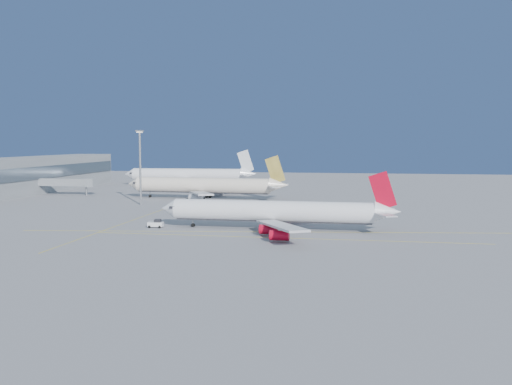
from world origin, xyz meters
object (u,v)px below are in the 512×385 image
object	(u,v)px
airliner_third	(190,175)
pushback_tug	(156,224)
light_mast	(140,161)
airliner_etihad	(206,186)
airliner_virgin	(277,212)

from	to	relation	value
airliner_third	pushback_tug	size ratio (longest dim) A/B	16.95
light_mast	airliner_etihad	bearing A→B (deg)	54.55
airliner_etihad	airliner_third	size ratio (longest dim) A/B	0.97
airliner_virgin	airliner_etihad	bearing A→B (deg)	119.13
pushback_tug	light_mast	bearing A→B (deg)	112.34
airliner_third	airliner_virgin	bearing A→B (deg)	-67.24
airliner_virgin	airliner_third	world-z (taller)	airliner_third
airliner_third	light_mast	world-z (taller)	light_mast
airliner_third	light_mast	xyz separation A→B (m)	(7.26, -82.65, 9.67)
airliner_virgin	airliner_third	xyz separation A→B (m)	(-60.74, 128.59, 0.89)
light_mast	pushback_tug	bearing A→B (deg)	-64.53
airliner_virgin	light_mast	distance (m)	71.29
airliner_third	light_mast	size ratio (longest dim) A/B	2.59
airliner_virgin	pushback_tug	size ratio (longest dim) A/B	15.40
airliner_third	pushback_tug	distance (m)	134.19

